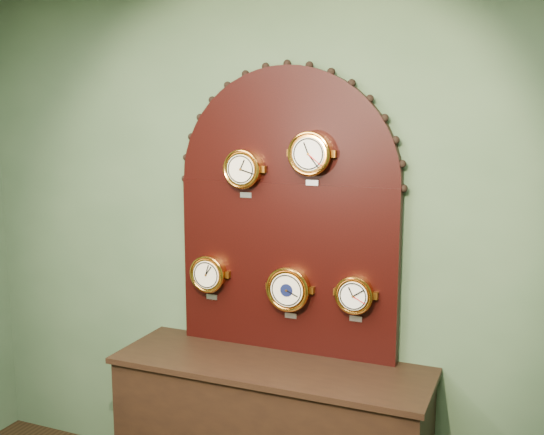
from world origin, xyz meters
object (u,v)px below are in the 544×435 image
at_px(display_board, 287,203).
at_px(hygrometer, 209,274).
at_px(arabic_clock, 310,154).
at_px(tide_clock, 355,295).
at_px(barometer, 289,289).
at_px(roman_clock, 243,169).

bearing_deg(display_board, hygrometer, -171.29).
distance_m(arabic_clock, tide_clock, 0.74).
relative_size(display_board, barometer, 5.30).
height_order(barometer, tide_clock, barometer).
xyz_separation_m(display_board, roman_clock, (-0.22, -0.07, 0.18)).
relative_size(arabic_clock, hygrometer, 1.06).
xyz_separation_m(arabic_clock, hygrometer, (-0.58, 0.00, -0.67)).
height_order(roman_clock, tide_clock, roman_clock).
height_order(roman_clock, barometer, roman_clock).
bearing_deg(hygrometer, arabic_clock, -0.04).
relative_size(roman_clock, barometer, 0.90).
xyz_separation_m(arabic_clock, barometer, (-0.11, -0.00, -0.71)).
distance_m(roman_clock, hygrometer, 0.62).
bearing_deg(arabic_clock, hygrometer, 179.96).
bearing_deg(arabic_clock, tide_clock, 0.17).
relative_size(arabic_clock, barometer, 0.95).
xyz_separation_m(display_board, hygrometer, (-0.43, -0.07, -0.41)).
bearing_deg(barometer, display_board, 120.06).
bearing_deg(roman_clock, display_board, 16.82).
bearing_deg(arabic_clock, display_board, 156.18).
relative_size(hygrometer, barometer, 0.90).
bearing_deg(hygrometer, tide_clock, 0.02).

